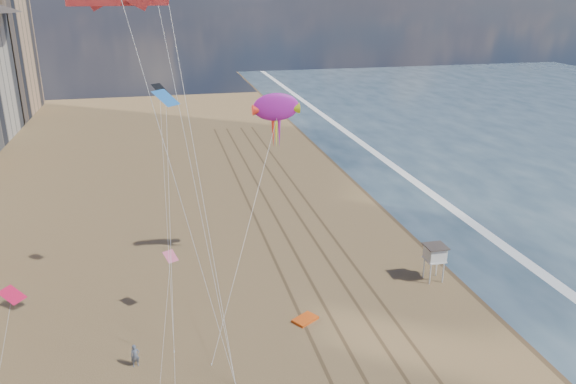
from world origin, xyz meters
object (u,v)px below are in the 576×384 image
object	(u,v)px
lifeguard_stand	(435,254)
kite_flyer_a	(135,356)
grounded_kite	(305,319)
show_kite	(276,108)

from	to	relation	value
lifeguard_stand	kite_flyer_a	world-z (taller)	lifeguard_stand
grounded_kite	show_kite	bearing A→B (deg)	58.00
lifeguard_stand	kite_flyer_a	xyz separation A→B (m)	(-26.81, -6.92, -1.84)
lifeguard_stand	kite_flyer_a	bearing A→B (deg)	-165.52
grounded_kite	lifeguard_stand	bearing A→B (deg)	-16.22
grounded_kite	kite_flyer_a	size ratio (longest dim) A/B	1.16
grounded_kite	kite_flyer_a	world-z (taller)	kite_flyer_a
lifeguard_stand	grounded_kite	size ratio (longest dim) A/B	1.75
show_kite	grounded_kite	bearing A→B (deg)	-89.21
show_kite	lifeguard_stand	bearing A→B (deg)	-25.51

